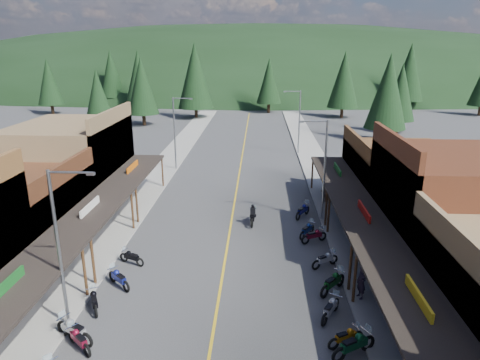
# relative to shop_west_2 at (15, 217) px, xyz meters

# --- Properties ---
(ground) EXTENTS (220.00, 220.00, 0.00)m
(ground) POSITION_rel_shop_west_2_xyz_m (13.75, -1.70, -2.53)
(ground) COLOR #38383A
(ground) RESTS_ON ground
(centerline) EXTENTS (0.15, 90.00, 0.01)m
(centerline) POSITION_rel_shop_west_2_xyz_m (13.75, 18.30, -2.53)
(centerline) COLOR gold
(centerline) RESTS_ON ground
(sidewalk_west) EXTENTS (3.40, 94.00, 0.15)m
(sidewalk_west) POSITION_rel_shop_west_2_xyz_m (5.05, 18.30, -2.46)
(sidewalk_west) COLOR gray
(sidewalk_west) RESTS_ON ground
(sidewalk_east) EXTENTS (3.40, 94.00, 0.15)m
(sidewalk_east) POSITION_rel_shop_west_2_xyz_m (22.45, 18.30, -2.46)
(sidewalk_east) COLOR gray
(sidewalk_east) RESTS_ON ground
(shop_west_2) EXTENTS (10.90, 9.00, 6.20)m
(shop_west_2) POSITION_rel_shop_west_2_xyz_m (0.00, 0.00, 0.00)
(shop_west_2) COLOR #3F2111
(shop_west_2) RESTS_ON ground
(shop_west_3) EXTENTS (10.90, 10.20, 8.20)m
(shop_west_3) POSITION_rel_shop_west_2_xyz_m (-0.03, 9.60, 0.99)
(shop_west_3) COLOR brown
(shop_west_3) RESTS_ON ground
(shop_east_2) EXTENTS (10.90, 9.00, 8.20)m
(shop_east_2) POSITION_rel_shop_west_2_xyz_m (27.54, 0.00, 0.99)
(shop_east_2) COLOR #562B19
(shop_east_2) RESTS_ON ground
(shop_east_3) EXTENTS (10.90, 10.20, 6.20)m
(shop_east_3) POSITION_rel_shop_west_2_xyz_m (27.51, 9.60, -0.00)
(shop_east_3) COLOR #4C2D16
(shop_east_3) RESTS_ON ground
(streetlight_0) EXTENTS (2.16, 0.18, 8.00)m
(streetlight_0) POSITION_rel_shop_west_2_xyz_m (6.80, -7.70, 1.93)
(streetlight_0) COLOR gray
(streetlight_0) RESTS_ON ground
(streetlight_1) EXTENTS (2.16, 0.18, 8.00)m
(streetlight_1) POSITION_rel_shop_west_2_xyz_m (6.80, 20.30, 1.93)
(streetlight_1) COLOR gray
(streetlight_1) RESTS_ON ground
(streetlight_2) EXTENTS (2.16, 0.18, 8.00)m
(streetlight_2) POSITION_rel_shop_west_2_xyz_m (20.71, 6.30, 1.93)
(streetlight_2) COLOR gray
(streetlight_2) RESTS_ON ground
(streetlight_3) EXTENTS (2.16, 0.18, 8.00)m
(streetlight_3) POSITION_rel_shop_west_2_xyz_m (20.71, 28.30, 1.93)
(streetlight_3) COLOR gray
(streetlight_3) RESTS_ON ground
(ridge_hill) EXTENTS (310.00, 140.00, 60.00)m
(ridge_hill) POSITION_rel_shop_west_2_xyz_m (13.75, 133.30, -2.53)
(ridge_hill) COLOR black
(ridge_hill) RESTS_ON ground
(pine_0) EXTENTS (5.04, 5.04, 11.00)m
(pine_0) POSITION_rel_shop_west_2_xyz_m (-26.25, 60.30, 3.95)
(pine_0) COLOR black
(pine_0) RESTS_ON ground
(pine_1) EXTENTS (5.88, 5.88, 12.50)m
(pine_1) POSITION_rel_shop_west_2_xyz_m (-10.25, 68.30, 4.70)
(pine_1) COLOR black
(pine_1) RESTS_ON ground
(pine_2) EXTENTS (6.72, 6.72, 14.00)m
(pine_2) POSITION_rel_shop_west_2_xyz_m (3.75, 56.30, 5.46)
(pine_2) COLOR black
(pine_2) RESTS_ON ground
(pine_3) EXTENTS (5.04, 5.04, 11.00)m
(pine_3) POSITION_rel_shop_west_2_xyz_m (17.75, 64.30, 3.95)
(pine_3) COLOR black
(pine_3) RESTS_ON ground
(pine_4) EXTENTS (5.88, 5.88, 12.50)m
(pine_4) POSITION_rel_shop_west_2_xyz_m (31.75, 58.30, 4.70)
(pine_4) COLOR black
(pine_4) RESTS_ON ground
(pine_5) EXTENTS (6.72, 6.72, 14.00)m
(pine_5) POSITION_rel_shop_west_2_xyz_m (47.75, 70.30, 5.46)
(pine_5) COLOR black
(pine_5) RESTS_ON ground
(pine_7) EXTENTS (5.88, 5.88, 12.50)m
(pine_7) POSITION_rel_shop_west_2_xyz_m (-18.25, 74.30, 4.70)
(pine_7) COLOR black
(pine_7) RESTS_ON ground
(pine_8) EXTENTS (4.48, 4.48, 10.00)m
(pine_8) POSITION_rel_shop_west_2_xyz_m (-8.25, 38.30, 3.44)
(pine_8) COLOR black
(pine_8) RESTS_ON ground
(pine_9) EXTENTS (4.93, 4.93, 10.80)m
(pine_9) POSITION_rel_shop_west_2_xyz_m (37.75, 43.30, 3.85)
(pine_9) COLOR black
(pine_9) RESTS_ON ground
(pine_10) EXTENTS (5.38, 5.38, 11.60)m
(pine_10) POSITION_rel_shop_west_2_xyz_m (-4.25, 48.30, 4.25)
(pine_10) COLOR black
(pine_10) RESTS_ON ground
(pine_11) EXTENTS (5.82, 5.82, 12.40)m
(pine_11) POSITION_rel_shop_west_2_xyz_m (33.75, 36.30, 4.65)
(pine_11) COLOR black
(pine_11) RESTS_ON ground
(bike_west_4) EXTENTS (1.93, 1.81, 1.14)m
(bike_west_4) POSITION_rel_shop_west_2_xyz_m (7.85, -9.30, -1.97)
(bike_west_4) COLOR maroon
(bike_west_4) RESTS_ON ground
(bike_west_5) EXTENTS (2.40, 1.78, 1.32)m
(bike_west_5) POSITION_rel_shop_west_2_xyz_m (7.41, -8.76, -1.87)
(bike_west_5) COLOR #9A999E
(bike_west_5) RESTS_ON ground
(bike_west_6) EXTENTS (1.48, 2.10, 1.15)m
(bike_west_6) POSITION_rel_shop_west_2_xyz_m (7.40, -6.24, -1.96)
(bike_west_6) COLOR black
(bike_west_6) RESTS_ON ground
(bike_west_7) EXTENTS (2.03, 1.95, 1.21)m
(bike_west_7) POSITION_rel_shop_west_2_xyz_m (7.99, -4.02, -1.93)
(bike_west_7) COLOR navy
(bike_west_7) RESTS_ON ground
(bike_west_8) EXTENTS (1.94, 1.36, 1.06)m
(bike_west_8) POSITION_rel_shop_west_2_xyz_m (7.93, -1.33, -2.00)
(bike_west_8) COLOR black
(bike_west_8) RESTS_ON ground
(bike_east_4) EXTENTS (2.41, 1.86, 1.34)m
(bike_east_4) POSITION_rel_shop_west_2_xyz_m (20.12, -9.22, -1.87)
(bike_east_4) COLOR #0E4624
(bike_east_4) RESTS_ON ground
(bike_east_5) EXTENTS (1.94, 1.35, 1.06)m
(bike_east_5) POSITION_rel_shop_west_2_xyz_m (19.91, -8.53, -2.00)
(bike_east_5) COLOR #B4680C
(bike_east_5) RESTS_ON ground
(bike_east_6) EXTENTS (1.69, 2.20, 1.22)m
(bike_east_6) POSITION_rel_shop_west_2_xyz_m (19.54, -6.43, -1.92)
(bike_east_6) COLOR #9C9DA1
(bike_east_6) RESTS_ON ground
(bike_east_7) EXTENTS (2.08, 2.22, 1.31)m
(bike_east_7) POSITION_rel_shop_west_2_xyz_m (20.04, -3.98, -1.88)
(bike_east_7) COLOR #0C3E15
(bike_east_7) RESTS_ON ground
(bike_east_8) EXTENTS (2.01, 1.59, 1.12)m
(bike_east_8) POSITION_rel_shop_west_2_xyz_m (20.03, -1.15, -1.97)
(bike_east_8) COLOR #ABAAB0
(bike_east_8) RESTS_ON ground
(bike_east_9) EXTENTS (2.07, 1.50, 1.14)m
(bike_east_9) POSITION_rel_shop_west_2_xyz_m (19.77, 2.34, -1.96)
(bike_east_9) COLOR maroon
(bike_east_9) RESTS_ON ground
(bike_east_10) EXTENTS (1.68, 2.06, 1.16)m
(bike_east_10) POSITION_rel_shop_west_2_xyz_m (19.38, 3.28, -1.95)
(bike_east_10) COLOR navy
(bike_east_10) RESTS_ON ground
(bike_east_11) EXTENTS (1.78, 2.24, 1.25)m
(bike_east_11) POSITION_rel_shop_west_2_xyz_m (19.41, 6.97, -1.91)
(bike_east_11) COLOR navy
(bike_east_11) RESTS_ON ground
(rider_on_bike) EXTENTS (0.88, 2.27, 1.70)m
(rider_on_bike) POSITION_rel_shop_west_2_xyz_m (15.45, 5.46, -1.85)
(rider_on_bike) COLOR black
(rider_on_bike) RESTS_ON ground
(pedestrian_east_a) EXTENTS (0.64, 0.79, 1.86)m
(pedestrian_east_a) POSITION_rel_shop_west_2_xyz_m (21.41, -4.73, -1.45)
(pedestrian_east_a) COLOR black
(pedestrian_east_a) RESTS_ON sidewalk_east
(pedestrian_east_b) EXTENTS (1.00, 0.83, 1.79)m
(pedestrian_east_b) POSITION_rel_shop_west_2_xyz_m (21.70, 10.52, -1.49)
(pedestrian_east_b) COLOR brown
(pedestrian_east_b) RESTS_ON sidewalk_east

